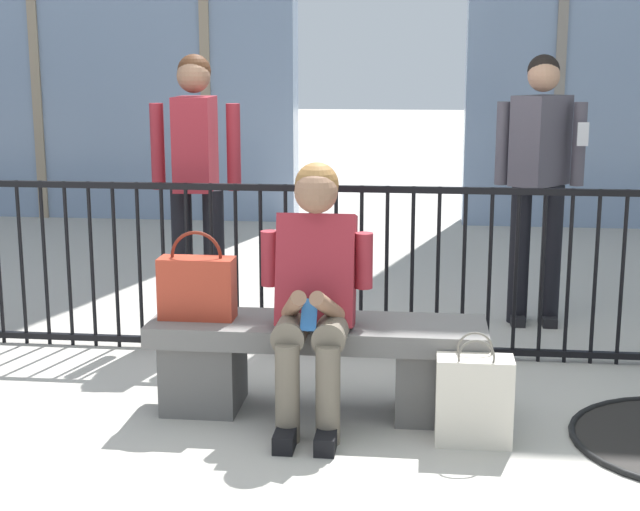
{
  "coord_description": "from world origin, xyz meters",
  "views": [
    {
      "loc": [
        0.49,
        -4.2,
        1.65
      ],
      "look_at": [
        0.0,
        0.1,
        0.75
      ],
      "focal_mm": 51.75,
      "sensor_mm": 36.0,
      "label": 1
    }
  ],
  "objects_px": {
    "stone_bench": "(318,357)",
    "bystander_further_back": "(539,169)",
    "handbag_on_bench": "(197,286)",
    "seated_person_with_phone": "(314,287)",
    "shopping_bag": "(474,400)",
    "bystander_at_railing": "(196,173)"
  },
  "relations": [
    {
      "from": "bystander_at_railing",
      "to": "bystander_further_back",
      "type": "relative_size",
      "value": 1.0
    },
    {
      "from": "seated_person_with_phone",
      "to": "bystander_at_railing",
      "type": "height_order",
      "value": "bystander_at_railing"
    },
    {
      "from": "shopping_bag",
      "to": "bystander_further_back",
      "type": "xyz_separation_m",
      "value": [
        0.48,
        2.02,
        0.8
      ]
    },
    {
      "from": "stone_bench",
      "to": "bystander_further_back",
      "type": "bearing_deg",
      "value": 54.83
    },
    {
      "from": "stone_bench",
      "to": "shopping_bag",
      "type": "distance_m",
      "value": 0.79
    },
    {
      "from": "stone_bench",
      "to": "seated_person_with_phone",
      "type": "xyz_separation_m",
      "value": [
        0.0,
        -0.13,
        0.38
      ]
    },
    {
      "from": "seated_person_with_phone",
      "to": "bystander_further_back",
      "type": "relative_size",
      "value": 0.71
    },
    {
      "from": "shopping_bag",
      "to": "bystander_further_back",
      "type": "distance_m",
      "value": 2.22
    },
    {
      "from": "handbag_on_bench",
      "to": "seated_person_with_phone",
      "type": "bearing_deg",
      "value": -11.56
    },
    {
      "from": "handbag_on_bench",
      "to": "bystander_at_railing",
      "type": "distance_m",
      "value": 1.36
    },
    {
      "from": "handbag_on_bench",
      "to": "shopping_bag",
      "type": "xyz_separation_m",
      "value": [
        1.31,
        -0.3,
        -0.41
      ]
    },
    {
      "from": "seated_person_with_phone",
      "to": "bystander_further_back",
      "type": "height_order",
      "value": "bystander_further_back"
    },
    {
      "from": "stone_bench",
      "to": "handbag_on_bench",
      "type": "xyz_separation_m",
      "value": [
        -0.58,
        -0.01,
        0.34
      ]
    },
    {
      "from": "handbag_on_bench",
      "to": "bystander_at_railing",
      "type": "relative_size",
      "value": 0.25
    },
    {
      "from": "stone_bench",
      "to": "handbag_on_bench",
      "type": "distance_m",
      "value": 0.67
    },
    {
      "from": "handbag_on_bench",
      "to": "bystander_at_railing",
      "type": "bearing_deg",
      "value": 103.78
    },
    {
      "from": "stone_bench",
      "to": "bystander_at_railing",
      "type": "distance_m",
      "value": 1.7
    },
    {
      "from": "bystander_at_railing",
      "to": "stone_bench",
      "type": "bearing_deg",
      "value": -54.68
    },
    {
      "from": "seated_person_with_phone",
      "to": "handbag_on_bench",
      "type": "xyz_separation_m",
      "value": [
        -0.58,
        0.12,
        -0.04
      ]
    },
    {
      "from": "bystander_further_back",
      "to": "handbag_on_bench",
      "type": "bearing_deg",
      "value": -136.04
    },
    {
      "from": "stone_bench",
      "to": "seated_person_with_phone",
      "type": "bearing_deg",
      "value": -89.94
    },
    {
      "from": "seated_person_with_phone",
      "to": "stone_bench",
      "type": "bearing_deg",
      "value": 90.06
    }
  ]
}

